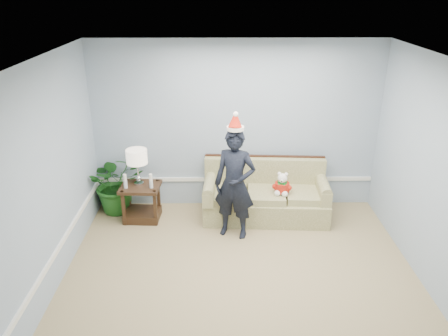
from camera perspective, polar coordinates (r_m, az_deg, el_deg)
room_shell at (r=4.57m, az=2.71°, el=-4.22°), size 4.54×5.04×2.74m
wainscot_trim at (r=6.10m, az=-9.25°, el=-6.64°), size 4.49×4.99×0.06m
sofa at (r=6.93m, az=5.43°, el=-3.78°), size 1.96×0.93×0.90m
side_table at (r=6.96m, az=-10.68°, el=-4.89°), size 0.62×0.53×0.58m
table_lamp at (r=6.69m, az=-11.32°, el=1.28°), size 0.32×0.32×0.57m
candle_pair at (r=6.69m, az=-11.15°, el=-1.75°), size 0.44×0.06×0.23m
houseplant at (r=7.18m, az=-13.81°, el=-1.82°), size 1.16×1.11×1.00m
man at (r=6.17m, az=1.41°, el=-2.13°), size 0.68×0.55×1.63m
santa_hat at (r=5.84m, az=1.50°, el=6.15°), size 0.27×0.30×0.28m
teddy_bear at (r=6.67m, az=7.61°, el=-2.35°), size 0.27×0.27×0.36m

